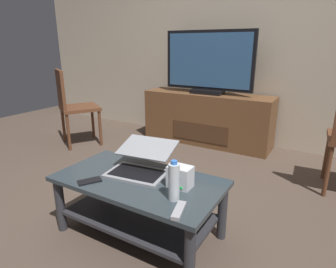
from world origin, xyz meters
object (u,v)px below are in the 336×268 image
television (208,64)px  cell_phone (90,181)px  coffee_table (139,196)px  side_chair (72,103)px  laptop (141,163)px  water_bottle_near (174,182)px  tv_remote (179,210)px  router_box (180,177)px  media_cabinet (207,118)px

television → cell_phone: 2.22m
coffee_table → cell_phone: (-0.24, -0.19, 0.13)m
television → side_chair: size_ratio=1.19×
laptop → water_bottle_near: size_ratio=1.96×
tv_remote → router_box: bearing=102.6°
media_cabinet → television: television is taller
television → coffee_table: bearing=-79.3°
side_chair → laptop: bearing=-29.0°
media_cabinet → side_chair: side_chair is taller
media_cabinet → tv_remote: 2.31m
television → laptop: size_ratio=2.48×
laptop → cell_phone: bearing=-123.0°
side_chair → water_bottle_near: (2.09, -1.16, -0.02)m
water_bottle_near → tv_remote: (0.08, -0.10, -0.10)m
cell_phone → side_chair: bearing=172.9°
media_cabinet → side_chair: 1.69m
coffee_table → tv_remote: tv_remote is taller
television → router_box: bearing=-71.3°
television → media_cabinet: bearing=90.0°
media_cabinet → cell_phone: size_ratio=11.57×
router_box → tv_remote: 0.28m
water_bottle_near → television: bearing=108.5°
laptop → cell_phone: (-0.19, -0.29, -0.06)m
television → tv_remote: 2.36m
coffee_table → laptop: (-0.05, 0.10, 0.19)m
coffee_table → side_chair: 2.07m
router_box → water_bottle_near: size_ratio=0.61×
side_chair → coffee_table: bearing=-30.8°
media_cabinet → water_bottle_near: size_ratio=7.04×
water_bottle_near → cell_phone: size_ratio=1.64×
router_box → cell_phone: size_ratio=1.00×
coffee_table → laptop: laptop is taller
router_box → media_cabinet: bearing=108.5°
cell_phone → tv_remote: (0.64, -0.01, 0.01)m
router_box → water_bottle_near: bearing=-74.6°
side_chair → cell_phone: 1.98m
media_cabinet → laptop: (0.32, -1.87, 0.15)m
television → router_box: 2.08m
tv_remote → media_cabinet: bearing=95.2°
side_chair → cell_phone: bearing=-39.0°
laptop → coffee_table: bearing=-64.1°
coffee_table → laptop: bearing=115.9°
side_chair → tv_remote: size_ratio=5.87×
laptop → side_chair: bearing=151.0°
television → water_bottle_near: size_ratio=4.85×
media_cabinet → tv_remote: media_cabinet is taller
television → cell_phone: bearing=-86.4°
coffee_table → router_box: 0.34m
television → router_box: size_ratio=7.95×
coffee_table → cell_phone: cell_phone is taller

